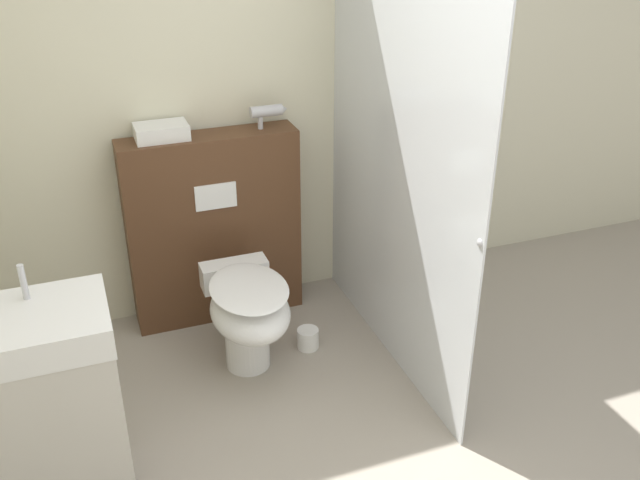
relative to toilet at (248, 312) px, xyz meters
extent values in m
cube|color=beige|center=(0.29, 0.75, 0.90)|extent=(8.00, 0.06, 2.50)
cube|color=#51331E|center=(-0.02, 0.59, 0.19)|extent=(0.94, 0.21, 1.08)
cube|color=white|center=(-0.02, 0.48, 0.43)|extent=(0.22, 0.01, 0.14)
cube|color=silver|center=(0.74, -0.07, 0.71)|extent=(0.01, 1.58, 2.11)
sphere|color=#B2B2B7|center=(0.74, -0.83, 0.67)|extent=(0.04, 0.04, 0.04)
cylinder|color=white|center=(0.00, 0.05, -0.17)|extent=(0.23, 0.23, 0.36)
ellipsoid|color=white|center=(0.00, -0.05, 0.04)|extent=(0.38, 0.52, 0.24)
ellipsoid|color=white|center=(0.00, -0.05, 0.17)|extent=(0.37, 0.51, 0.02)
cube|color=white|center=(0.00, 0.25, 0.08)|extent=(0.34, 0.13, 0.14)
cube|color=beige|center=(-0.93, -0.58, 0.04)|extent=(0.53, 0.41, 0.78)
cube|color=white|center=(-0.93, -0.58, 0.50)|extent=(0.55, 0.41, 0.12)
cylinder|color=silver|center=(-0.93, -0.46, 0.63)|extent=(0.02, 0.02, 0.14)
cylinder|color=#B7B7BC|center=(0.30, 0.59, 0.83)|extent=(0.17, 0.06, 0.06)
cone|color=#B7B7BC|center=(0.40, 0.59, 0.83)|extent=(0.03, 0.05, 0.05)
cylinder|color=#B7B7BC|center=(0.27, 0.59, 0.78)|extent=(0.03, 0.03, 0.09)
cube|color=white|center=(-0.25, 0.61, 0.77)|extent=(0.27, 0.18, 0.08)
cylinder|color=white|center=(0.34, 0.08, -0.29)|extent=(0.12, 0.12, 0.11)
camera|label=1|loc=(-0.70, -2.90, 1.94)|focal=40.00mm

